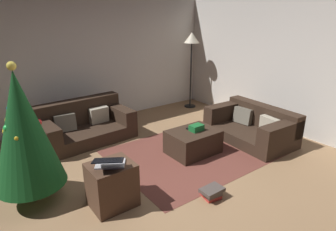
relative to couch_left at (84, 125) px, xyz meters
The scene contains 14 objects.
ground_plane 2.28m from the couch_left, 82.75° to the right, with size 6.40×6.40×0.00m, color #93704C.
rear_partition 1.39m from the couch_left, 72.30° to the left, with size 6.40×0.12×2.60m, color silver.
corner_partition 4.22m from the couch_left, 33.24° to the right, with size 0.12×6.40×2.60m, color silver.
couch_left is the anchor object (origin of this frame).
couch_right 3.13m from the couch_left, 36.17° to the right, with size 1.01×1.59×0.61m.
ottoman 2.05m from the couch_left, 52.39° to the right, with size 0.81×0.60×0.39m, color #332319.
gift_box 2.10m from the couch_left, 51.61° to the right, with size 0.22×0.15×0.10m, color #19662D.
tv_remote 2.00m from the couch_left, 51.04° to the right, with size 0.05×0.16×0.02m, color black.
christmas_tree 1.99m from the couch_left, 129.94° to the right, with size 0.82×0.82×1.74m.
side_table 2.15m from the couch_left, 102.25° to the right, with size 0.52×0.44×0.55m, color #4C3323.
laptop 2.22m from the couch_left, 102.72° to the right, with size 0.48×0.49×0.16m.
book_stack 2.79m from the couch_left, 77.36° to the right, with size 0.29×0.25×0.14m.
corner_lamp 3.17m from the couch_left, ahead, with size 0.36×0.36×1.81m.
area_rug 2.07m from the couch_left, 52.39° to the right, with size 2.60×2.00×0.01m, color brown.
Camera 1 is at (-1.94, -2.62, 2.20)m, focal length 30.49 mm.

